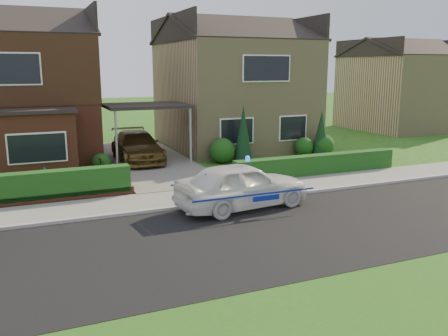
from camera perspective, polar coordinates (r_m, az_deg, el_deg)
ground at (r=12.98m, az=2.88°, el=-8.14°), size 120.00×120.00×0.00m
road at (r=12.98m, az=2.88°, el=-8.14°), size 60.00×6.00×0.02m
kerb at (r=15.62m, az=-2.01°, el=-4.37°), size 60.00×0.16×0.12m
sidewalk at (r=16.57m, az=-3.32°, el=-3.45°), size 60.00×2.00×0.10m
grass_verge at (r=9.17m, az=17.34°, el=-17.80°), size 60.00×4.00×0.01m
driveway at (r=23.02m, az=-9.14°, el=0.86°), size 3.80×12.00×0.12m
house_left at (r=24.86m, az=-24.37°, el=9.49°), size 7.50×9.53×7.25m
house_right at (r=27.33m, az=1.08°, el=10.37°), size 7.50×8.06×7.25m
carport_link at (r=22.62m, az=-9.34°, el=7.30°), size 3.80×3.00×2.77m
dwarf_wall at (r=16.81m, az=-23.78°, el=-3.81°), size 7.70×0.25×0.36m
hedge_left at (r=17.00m, az=-23.73°, el=-4.26°), size 7.50×0.55×0.90m
hedge_right at (r=20.25m, az=11.08°, el=-0.93°), size 7.50×0.55×0.80m
shrub_left_mid at (r=20.65m, az=-18.86°, el=0.76°), size 1.32×1.32×1.32m
shrub_left_near at (r=21.15m, az=-14.56°, el=0.62°), size 0.84×0.84×0.84m
shrub_right_near at (r=22.41m, az=-0.22°, el=2.11°), size 1.20×1.20×1.20m
shrub_right_mid at (r=24.64m, az=9.61°, el=2.57°), size 0.96×0.96×0.96m
shrub_right_far at (r=24.93m, az=11.92°, el=2.73°), size 1.08×1.08×1.08m
conifer_a at (r=22.52m, az=2.33°, el=3.96°), size 0.90×0.90×2.60m
conifer_b at (r=24.74m, az=11.60°, el=3.99°), size 0.90×0.90×2.20m
neighbour_right at (r=37.04m, az=20.43°, el=8.44°), size 6.50×7.00×5.20m
police_car at (r=15.22m, az=2.19°, el=-2.13°), size 4.04×4.57×1.66m
driveway_car at (r=22.76m, az=-10.41°, el=2.59°), size 2.01×4.76×1.37m
potted_plant_a at (r=19.39m, az=-20.70°, el=-1.01°), size 0.39×0.28×0.70m
potted_plant_b at (r=18.13m, az=-16.48°, el=-1.41°), size 0.58×0.55×0.82m
potted_plant_c at (r=20.54m, az=-14.57°, el=0.19°), size 0.53×0.53×0.77m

